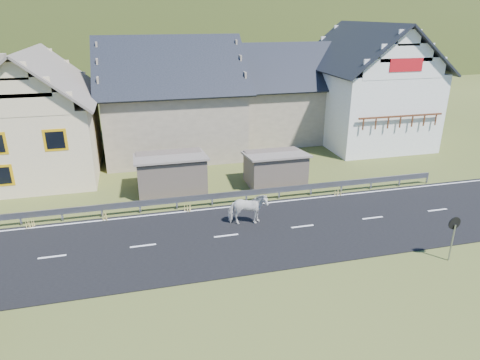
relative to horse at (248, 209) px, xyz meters
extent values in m
plane|color=#414B1E|center=(-1.34, -0.95, -0.88)|extent=(160.00, 160.00, 0.00)
cube|color=black|center=(-1.34, -0.95, -0.86)|extent=(60.00, 7.00, 0.04)
cube|color=silver|center=(-1.34, -0.95, -0.84)|extent=(60.00, 6.60, 0.01)
cube|color=#93969B|center=(-1.34, 2.73, -0.30)|extent=(28.00, 0.08, 0.34)
cube|color=#93969B|center=(-11.34, 2.75, -0.53)|extent=(0.10, 0.06, 0.70)
cube|color=#93969B|center=(-9.34, 2.75, -0.53)|extent=(0.10, 0.06, 0.70)
cube|color=#93969B|center=(-7.34, 2.75, -0.53)|extent=(0.10, 0.06, 0.70)
cube|color=#93969B|center=(-5.34, 2.75, -0.53)|extent=(0.10, 0.06, 0.70)
cube|color=#93969B|center=(-3.34, 2.75, -0.53)|extent=(0.10, 0.06, 0.70)
cube|color=#93969B|center=(-1.34, 2.75, -0.53)|extent=(0.10, 0.06, 0.70)
cube|color=#93969B|center=(0.66, 2.75, -0.53)|extent=(0.10, 0.06, 0.70)
cube|color=#93969B|center=(2.66, 2.75, -0.53)|extent=(0.10, 0.06, 0.70)
cube|color=#93969B|center=(4.66, 2.75, -0.53)|extent=(0.10, 0.06, 0.70)
cube|color=#93969B|center=(6.66, 2.75, -0.53)|extent=(0.10, 0.06, 0.70)
cube|color=#93969B|center=(8.66, 2.75, -0.53)|extent=(0.10, 0.06, 0.70)
cube|color=#93969B|center=(10.66, 2.75, -0.53)|extent=(0.10, 0.06, 0.70)
cube|color=#93969B|center=(12.66, 2.75, -0.53)|extent=(0.10, 0.06, 0.70)
cube|color=#67584D|center=(-3.34, 5.55, 0.22)|extent=(4.30, 3.30, 2.40)
cube|color=#67584D|center=(3.16, 5.05, 0.12)|extent=(3.80, 2.90, 2.20)
cube|color=beige|center=(-11.34, 11.05, 1.62)|extent=(7.00, 9.00, 5.00)
cube|color=#CE9409|center=(-9.74, 6.55, 2.52)|extent=(1.30, 0.12, 1.30)
cube|color=#CE9409|center=(-12.94, 6.55, 0.62)|extent=(1.30, 0.12, 1.30)
cube|color=tan|center=(-13.34, 12.55, 5.68)|extent=(0.70, 0.70, 2.40)
cube|color=tan|center=(-2.34, 14.05, 1.62)|extent=(10.00, 9.00, 5.00)
cube|color=tan|center=(7.66, 16.05, 1.42)|extent=(9.00, 8.00, 4.60)
cube|color=silver|center=(13.66, 13.05, 2.12)|extent=(8.00, 10.00, 6.00)
cube|color=#B61017|center=(13.66, 8.02, 5.92)|extent=(2.60, 0.06, 0.90)
cube|color=#572D16|center=(13.66, 7.80, 2.32)|extent=(6.80, 0.12, 0.12)
ellipsoid|color=#283511|center=(3.66, 179.05, -20.88)|extent=(440.00, 280.00, 260.00)
imported|color=silver|center=(0.00, 0.00, 0.00)|extent=(1.18, 2.10, 1.69)
cylinder|color=#93969B|center=(7.76, -5.48, 0.00)|extent=(0.07, 0.07, 1.77)
cylinder|color=black|center=(7.76, -5.41, 0.93)|extent=(0.58, 0.06, 0.58)
cylinder|color=white|center=(7.76, -5.37, 0.93)|extent=(0.50, 0.04, 0.49)
camera|label=1|loc=(-5.19, -19.07, 9.39)|focal=32.00mm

